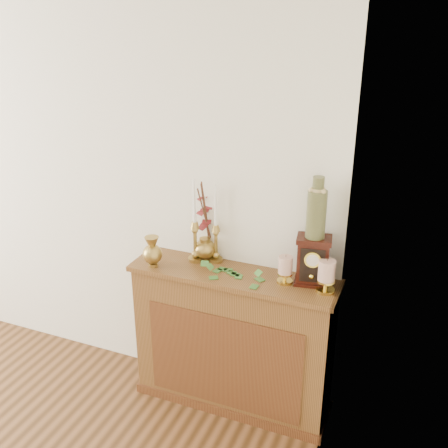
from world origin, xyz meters
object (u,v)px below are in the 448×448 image
at_px(candlestick_center, 216,237).
at_px(mantel_clock, 313,261).
at_px(candlestick_left, 195,235).
at_px(ceramic_vase, 317,211).
at_px(ginger_jar, 206,222).
at_px(bud_vase, 152,252).

bearing_deg(candlestick_center, mantel_clock, -4.79).
xyz_separation_m(candlestick_left, mantel_clock, (0.72, -0.01, -0.03)).
bearing_deg(ceramic_vase, ginger_jar, 172.54).
bearing_deg(ceramic_vase, mantel_clock, -80.26).
bearing_deg(bud_vase, candlestick_left, 39.01).
relative_size(bud_vase, ginger_jar, 0.37).
distance_m(ginger_jar, mantel_clock, 0.70).
xyz_separation_m(candlestick_left, bud_vase, (-0.20, -0.16, -0.08)).
bearing_deg(candlestick_center, ceramic_vase, -4.56).
bearing_deg(mantel_clock, bud_vase, 179.65).
distance_m(bud_vase, mantel_clock, 0.94).
height_order(candlestick_left, bud_vase, candlestick_left).
relative_size(bud_vase, mantel_clock, 0.67).
distance_m(mantel_clock, ceramic_vase, 0.30).
distance_m(candlestick_left, mantel_clock, 0.72).
xyz_separation_m(bud_vase, mantel_clock, (0.92, 0.15, 0.04)).
relative_size(candlestick_center, bud_vase, 2.58).
xyz_separation_m(candlestick_center, ceramic_vase, (0.60, -0.05, 0.27)).
relative_size(candlestick_left, ginger_jar, 1.02).
height_order(candlestick_left, mantel_clock, candlestick_left).
relative_size(candlestick_left, bud_vase, 2.75).
bearing_deg(candlestick_left, mantel_clock, -0.89).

